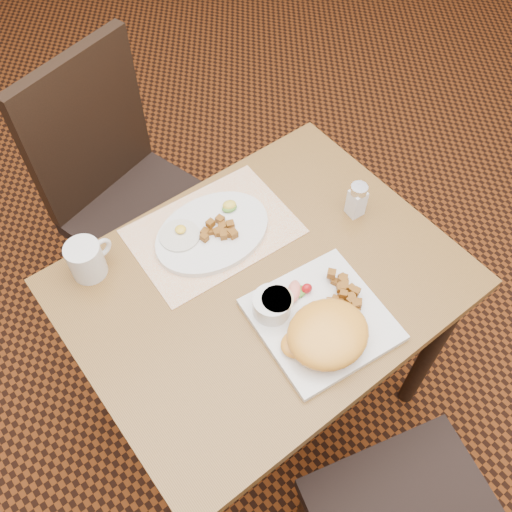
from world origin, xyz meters
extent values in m
plane|color=black|center=(0.00, 0.00, 0.00)|extent=(8.00, 8.00, 0.00)
cube|color=brown|center=(0.00, 0.00, 0.73)|extent=(0.90, 0.70, 0.03)
cylinder|color=black|center=(0.40, -0.30, 0.36)|extent=(0.05, 0.05, 0.71)
cylinder|color=black|center=(-0.40, 0.30, 0.36)|extent=(0.05, 0.05, 0.71)
cylinder|color=black|center=(0.40, 0.30, 0.36)|extent=(0.05, 0.05, 0.71)
cylinder|color=black|center=(-0.16, -0.39, 0.21)|extent=(0.04, 0.04, 0.42)
cylinder|color=black|center=(0.19, -0.49, 0.21)|extent=(0.04, 0.04, 0.42)
cube|color=black|center=(-0.02, 0.56, 0.45)|extent=(0.52, 0.52, 0.05)
cylinder|color=black|center=(0.10, 0.79, 0.21)|extent=(0.04, 0.04, 0.42)
cylinder|color=black|center=(0.20, 0.44, 0.21)|extent=(0.04, 0.04, 0.42)
cylinder|color=black|center=(-0.24, 0.69, 0.21)|extent=(0.04, 0.04, 0.42)
cylinder|color=black|center=(-0.15, 0.34, 0.21)|extent=(0.04, 0.04, 0.42)
cube|color=black|center=(-0.08, 0.76, 0.72)|extent=(0.42, 0.15, 0.50)
cube|color=white|center=(-0.01, 0.19, 0.75)|extent=(0.41, 0.30, 0.00)
cube|color=silver|center=(0.04, -0.17, 0.76)|extent=(0.31, 0.31, 0.02)
ellipsoid|color=#F9A930|center=(0.01, -0.22, 0.80)|extent=(0.19, 0.17, 0.07)
ellipsoid|color=#F9A930|center=(0.03, -0.24, 0.78)|extent=(0.07, 0.07, 0.03)
ellipsoid|color=#F9A930|center=(-0.05, -0.19, 0.78)|extent=(0.07, 0.07, 0.03)
cylinder|color=silver|center=(-0.04, -0.08, 0.79)|extent=(0.09, 0.09, 0.05)
cylinder|color=beige|center=(-0.03, -0.09, 0.81)|extent=(0.07, 0.07, 0.01)
ellipsoid|color=#387223|center=(0.04, -0.09, 0.77)|extent=(0.04, 0.03, 0.01)
ellipsoid|color=red|center=(0.05, -0.09, 0.78)|extent=(0.03, 0.03, 0.03)
ellipsoid|color=#F28C72|center=(0.03, -0.08, 0.78)|extent=(0.06, 0.06, 0.02)
cylinder|color=white|center=(-0.09, 0.22, 0.77)|extent=(0.10, 0.10, 0.01)
ellipsoid|color=yellow|center=(-0.08, 0.23, 0.78)|extent=(0.03, 0.03, 0.01)
ellipsoid|color=#387223|center=(0.06, 0.21, 0.78)|extent=(0.05, 0.04, 0.01)
ellipsoid|color=yellow|center=(0.06, 0.22, 0.78)|extent=(0.04, 0.04, 0.02)
cube|color=white|center=(0.32, 0.02, 0.79)|extent=(0.04, 0.04, 0.08)
cylinder|color=silver|center=(0.32, 0.02, 0.84)|extent=(0.05, 0.05, 0.02)
cylinder|color=silver|center=(-0.31, 0.27, 0.80)|extent=(0.08, 0.08, 0.09)
torus|color=silver|center=(-0.27, 0.28, 0.80)|extent=(0.06, 0.02, 0.06)
cube|color=#915717|center=(0.12, -0.12, 0.77)|extent=(0.02, 0.02, 0.01)
cube|color=#915717|center=(0.15, -0.12, 0.77)|extent=(0.02, 0.02, 0.02)
cube|color=#915717|center=(0.11, -0.18, 0.79)|extent=(0.01, 0.01, 0.01)
cube|color=#915717|center=(0.11, -0.20, 0.77)|extent=(0.03, 0.03, 0.01)
cube|color=#915717|center=(0.14, -0.12, 0.77)|extent=(0.02, 0.02, 0.01)
cube|color=#915717|center=(0.09, -0.19, 0.79)|extent=(0.02, 0.02, 0.02)
cube|color=#915717|center=(0.11, -0.16, 0.79)|extent=(0.02, 0.02, 0.02)
cube|color=#915717|center=(0.12, -0.17, 0.77)|extent=(0.02, 0.02, 0.02)
cube|color=#915717|center=(0.12, -0.10, 0.79)|extent=(0.03, 0.03, 0.02)
cube|color=#915717|center=(0.07, -0.15, 0.77)|extent=(0.02, 0.02, 0.02)
cube|color=#915717|center=(0.12, -0.14, 0.79)|extent=(0.02, 0.02, 0.02)
cube|color=#915717|center=(0.13, -0.14, 0.79)|extent=(0.02, 0.02, 0.02)
cube|color=#915717|center=(0.11, -0.14, 0.79)|extent=(0.03, 0.03, 0.02)
cube|color=#915717|center=(0.12, -0.19, 0.77)|extent=(0.03, 0.03, 0.02)
cube|color=#915717|center=(0.09, -0.17, 0.77)|extent=(0.02, 0.02, 0.02)
cube|color=#915717|center=(0.12, -0.16, 0.77)|extent=(0.02, 0.02, 0.02)
cube|color=#915717|center=(0.11, -0.16, 0.77)|extent=(0.02, 0.02, 0.02)
cube|color=#915717|center=(0.13, -0.13, 0.79)|extent=(0.02, 0.02, 0.02)
cube|color=#915717|center=(0.13, -0.16, 0.79)|extent=(0.02, 0.02, 0.02)
cube|color=#915717|center=(0.11, -0.18, 0.79)|extent=(0.02, 0.02, 0.02)
cube|color=#915717|center=(0.11, -0.18, 0.79)|extent=(0.02, 0.02, 0.02)
cube|color=#915717|center=(0.13, -0.17, 0.79)|extent=(0.02, 0.02, 0.02)
cube|color=#915717|center=(0.09, -0.17, 0.77)|extent=(0.02, 0.02, 0.01)
cube|color=#915717|center=(0.09, -0.15, 0.77)|extent=(0.02, 0.02, 0.02)
cube|color=#915717|center=(0.11, -0.19, 0.79)|extent=(0.02, 0.02, 0.01)
cube|color=#915717|center=(0.12, -0.16, 0.78)|extent=(0.02, 0.02, 0.02)
cube|color=#915717|center=(-0.04, 0.18, 0.78)|extent=(0.03, 0.02, 0.02)
cube|color=#915717|center=(-0.03, 0.18, 0.78)|extent=(0.02, 0.02, 0.01)
cube|color=#915717|center=(-0.01, 0.16, 0.78)|extent=(0.02, 0.02, 0.02)
cube|color=#915717|center=(0.02, 0.19, 0.78)|extent=(0.02, 0.02, 0.02)
cube|color=#915717|center=(-0.01, 0.15, 0.78)|extent=(0.02, 0.02, 0.02)
cube|color=#915717|center=(0.01, 0.14, 0.78)|extent=(0.02, 0.02, 0.02)
cube|color=#915717|center=(0.01, 0.15, 0.78)|extent=(0.03, 0.03, 0.02)
cube|color=#915717|center=(-0.02, 0.19, 0.79)|extent=(0.02, 0.02, 0.02)
cube|color=#915717|center=(0.01, 0.18, 0.78)|extent=(0.02, 0.02, 0.01)
cube|color=#915717|center=(-0.05, 0.17, 0.78)|extent=(0.02, 0.02, 0.02)
cube|color=#915717|center=(0.01, 0.17, 0.78)|extent=(0.02, 0.02, 0.01)
cube|color=#915717|center=(-0.01, 0.17, 0.78)|extent=(0.02, 0.02, 0.01)
cube|color=#915717|center=(0.00, 0.17, 0.78)|extent=(0.02, 0.02, 0.01)
cube|color=#915717|center=(0.03, 0.17, 0.78)|extent=(0.02, 0.02, 0.02)
camera|label=1|loc=(-0.46, -0.57, 1.89)|focal=40.00mm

